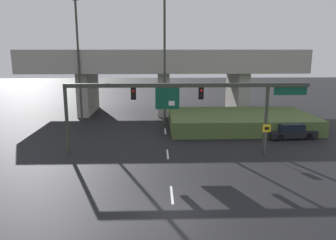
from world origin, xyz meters
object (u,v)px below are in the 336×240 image
highway_light_pole_near (78,58)px  highway_light_pole_far (165,38)px  speed_limit_sign (266,135)px  parked_sedan_near_right (290,131)px  signal_gantry (183,96)px

highway_light_pole_near → highway_light_pole_far: bearing=-16.9°
highway_light_pole_far → highway_light_pole_near: bearing=163.1°
speed_limit_sign → parked_sedan_near_right: speed_limit_sign is taller
signal_gantry → parked_sedan_near_right: size_ratio=4.19×
signal_gantry → speed_limit_sign: bearing=-11.4°
speed_limit_sign → parked_sedan_near_right: size_ratio=0.56×
signal_gantry → parked_sedan_near_right: (10.45, 3.90, -3.96)m
highway_light_pole_near → parked_sedan_near_right: highway_light_pole_near is taller
speed_limit_sign → highway_light_pole_near: highway_light_pole_near is taller
highway_light_pole_far → parked_sedan_near_right: (11.68, -5.78, -8.68)m
highway_light_pole_far → speed_limit_sign: bearing=-55.3°
highway_light_pole_near → parked_sedan_near_right: size_ratio=2.97×
speed_limit_sign → parked_sedan_near_right: (4.08, 5.19, -1.01)m
highway_light_pole_near → highway_light_pole_far: highway_light_pole_far is taller
signal_gantry → speed_limit_sign: (6.37, -1.29, -2.95)m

